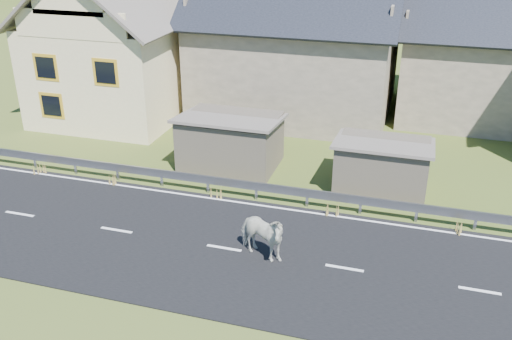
% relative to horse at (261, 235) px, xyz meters
% --- Properties ---
extents(ground, '(160.00, 160.00, 0.00)m').
position_rel_horse_xyz_m(ground, '(-1.32, 0.17, -0.86)').
color(ground, '#354A14').
rests_on(ground, ground).
extents(road, '(60.00, 7.00, 0.04)m').
position_rel_horse_xyz_m(road, '(-1.32, 0.17, -0.84)').
color(road, black).
rests_on(road, ground).
extents(lane_markings, '(60.00, 6.60, 0.01)m').
position_rel_horse_xyz_m(lane_markings, '(-1.32, 0.17, -0.81)').
color(lane_markings, silver).
rests_on(lane_markings, road).
extents(guardrail, '(28.10, 0.09, 0.75)m').
position_rel_horse_xyz_m(guardrail, '(-1.32, 3.85, -0.30)').
color(guardrail, '#93969B').
rests_on(guardrail, ground).
extents(shed_left, '(4.30, 3.30, 2.40)m').
position_rel_horse_xyz_m(shed_left, '(-3.32, 6.67, 0.24)').
color(shed_left, '#675B4B').
rests_on(shed_left, ground).
extents(shed_right, '(3.80, 2.90, 2.20)m').
position_rel_horse_xyz_m(shed_right, '(3.18, 6.17, 0.14)').
color(shed_right, '#675B4B').
rests_on(shed_right, ground).
extents(house_cream, '(7.80, 9.80, 8.30)m').
position_rel_horse_xyz_m(house_cream, '(-11.33, 12.17, 3.50)').
color(house_cream, '#FCE6AE').
rests_on(house_cream, ground).
extents(house_stone_a, '(10.80, 9.80, 8.90)m').
position_rel_horse_xyz_m(house_stone_a, '(-2.32, 15.17, 3.77)').
color(house_stone_a, gray).
rests_on(house_stone_a, ground).
extents(house_stone_b, '(9.80, 8.80, 8.10)m').
position_rel_horse_xyz_m(house_stone_b, '(7.68, 17.17, 3.38)').
color(house_stone_b, gray).
rests_on(house_stone_b, ground).
extents(mountain, '(440.00, 280.00, 260.00)m').
position_rel_horse_xyz_m(mountain, '(3.68, 180.17, -20.86)').
color(mountain, '#1F3212').
rests_on(mountain, ground).
extents(horse, '(1.54, 2.13, 1.64)m').
position_rel_horse_xyz_m(horse, '(0.00, 0.00, 0.00)').
color(horse, beige).
rests_on(horse, road).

